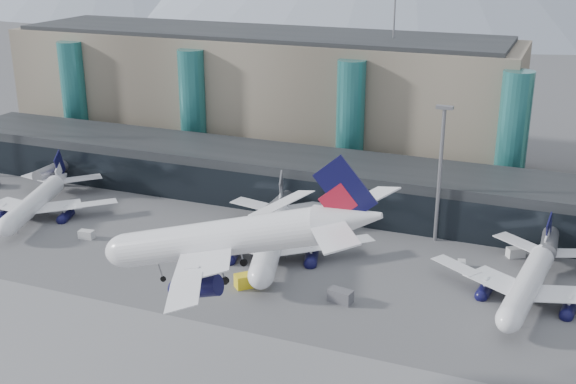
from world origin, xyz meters
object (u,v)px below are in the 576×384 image
object	(u,v)px
hero_jet	(243,229)
veh_d	(516,252)
jet_parked_right	(533,270)
veh_a	(86,234)
jet_parked_mid	(274,227)
veh_g	(462,265)
lightmast_mid	(440,167)
jet_parked_left	(39,193)
veh_c	(341,296)
veh_h	(247,280)
veh_b	(242,231)

from	to	relation	value
hero_jet	veh_d	distance (m)	64.93
hero_jet	jet_parked_right	distance (m)	54.51
veh_a	jet_parked_mid	bearing A→B (deg)	6.67
veh_a	veh_g	size ratio (longest dim) A/B	1.25
lightmast_mid	jet_parked_left	size ratio (longest dim) A/B	0.75
jet_parked_mid	jet_parked_right	world-z (taller)	jet_parked_mid
veh_a	veh_g	xyz separation A→B (m)	(67.41, 13.35, -0.13)
jet_parked_mid	jet_parked_right	size ratio (longest dim) A/B	1.12
jet_parked_mid	veh_g	xyz separation A→B (m)	(32.65, 5.32, -3.97)
hero_jet	jet_parked_left	world-z (taller)	hero_jet
veh_c	veh_g	world-z (taller)	veh_c
jet_parked_mid	veh_a	size ratio (longest dim) A/B	13.78
lightmast_mid	veh_g	distance (m)	18.35
lightmast_mid	hero_jet	size ratio (longest dim) A/B	0.68
hero_jet	veh_c	xyz separation A→B (m)	(3.22, 27.61, -21.53)
jet_parked_left	veh_a	bearing A→B (deg)	-132.50
jet_parked_mid	veh_h	bearing A→B (deg)	169.71
hero_jet	veh_h	size ratio (longest dim) A/B	9.33
jet_parked_mid	veh_b	size ratio (longest dim) A/B	15.18
lightmast_mid	jet_parked_left	bearing A→B (deg)	-168.61
veh_a	veh_h	bearing A→B (deg)	-16.40
jet_parked_left	veh_g	bearing A→B (deg)	-103.98
lightmast_mid	veh_a	bearing A→B (deg)	-158.85
jet_parked_left	veh_g	xyz separation A→B (m)	(84.42, 5.49, -3.48)
hero_jet	veh_h	bearing A→B (deg)	113.71
lightmast_mid	jet_parked_left	xyz separation A→B (m)	(-77.88, -15.69, -10.30)
lightmast_mid	veh_b	distance (m)	38.77
veh_b	jet_parked_right	bearing A→B (deg)	-106.69
veh_b	jet_parked_left	bearing A→B (deg)	84.05
lightmast_mid	veh_c	size ratio (longest dim) A/B	6.86
hero_jet	veh_a	distance (m)	62.97
jet_parked_left	jet_parked_right	size ratio (longest dim) A/B	1.00
jet_parked_right	veh_a	distance (m)	79.51
lightmast_mid	jet_parked_right	distance (m)	26.06
veh_b	veh_c	distance (m)	31.36
veh_a	veh_c	bearing A→B (deg)	-12.74
jet_parked_left	veh_d	distance (m)	93.60
jet_parked_left	veh_h	world-z (taller)	jet_parked_left
veh_b	veh_c	world-z (taller)	veh_c
veh_b	lightmast_mid	bearing A→B (deg)	-83.91
jet_parked_mid	veh_c	bearing A→B (deg)	-145.27
lightmast_mid	veh_a	world-z (taller)	lightmast_mid
lightmast_mid	veh_h	size ratio (longest dim) A/B	6.37
veh_c	veh_d	world-z (taller)	veh_c
jet_parked_left	veh_c	xyz separation A→B (m)	(68.91, -13.69, -3.09)
veh_a	veh_c	xyz separation A→B (m)	(51.91, -5.84, 0.26)
jet_parked_mid	veh_b	bearing A→B (deg)	46.37
jet_parked_right	veh_h	world-z (taller)	jet_parked_right
lightmast_mid	veh_c	bearing A→B (deg)	-106.97
jet_parked_right	veh_d	world-z (taller)	jet_parked_right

